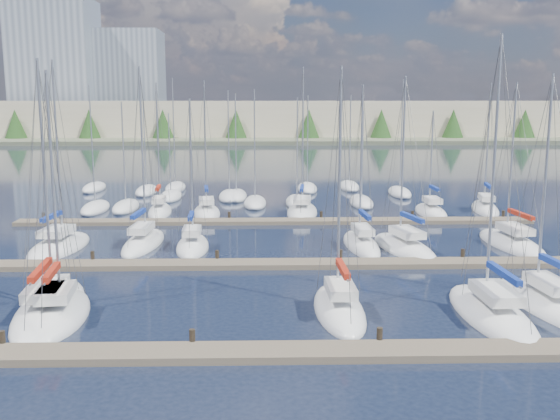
{
  "coord_description": "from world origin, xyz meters",
  "views": [
    {
      "loc": [
        -0.87,
        -22.29,
        10.47
      ],
      "look_at": [
        0.0,
        14.0,
        4.0
      ],
      "focal_mm": 40.0,
      "sensor_mm": 36.0,
      "label": 1
    }
  ],
  "objects_px": {
    "sailboat_r": "(485,209)",
    "sailboat_c": "(59,314)",
    "sailboat_d": "(339,309)",
    "sailboat_q": "(431,212)",
    "sailboat_h": "(59,246)",
    "sailboat_o": "(207,212)",
    "sailboat_f": "(544,303)",
    "sailboat_i": "(143,243)",
    "sailboat_m": "(511,243)",
    "sailboat_k": "(361,244)",
    "sailboat_p": "(302,211)",
    "sailboat_l": "(404,247)",
    "sailboat_j": "(193,246)",
    "sailboat_n": "(160,211)",
    "sailboat_e": "(491,313)",
    "sailboat_b": "(50,309)"
  },
  "relations": [
    {
      "from": "sailboat_b",
      "to": "sailboat_f",
      "type": "distance_m",
      "value": 25.02
    },
    {
      "from": "sailboat_q",
      "to": "sailboat_h",
      "type": "relative_size",
      "value": 0.73
    },
    {
      "from": "sailboat_j",
      "to": "sailboat_m",
      "type": "relative_size",
      "value": 0.91
    },
    {
      "from": "sailboat_l",
      "to": "sailboat_m",
      "type": "distance_m",
      "value": 8.09
    },
    {
      "from": "sailboat_i",
      "to": "sailboat_m",
      "type": "bearing_deg",
      "value": 2.09
    },
    {
      "from": "sailboat_b",
      "to": "sailboat_n",
      "type": "xyz_separation_m",
      "value": [
        0.96,
        27.26,
        0.03
      ]
    },
    {
      "from": "sailboat_d",
      "to": "sailboat_j",
      "type": "height_order",
      "value": "sailboat_d"
    },
    {
      "from": "sailboat_b",
      "to": "sailboat_l",
      "type": "bearing_deg",
      "value": 25.0
    },
    {
      "from": "sailboat_n",
      "to": "sailboat_o",
      "type": "bearing_deg",
      "value": -13.24
    },
    {
      "from": "sailboat_b",
      "to": "sailboat_m",
      "type": "bearing_deg",
      "value": 19.01
    },
    {
      "from": "sailboat_d",
      "to": "sailboat_j",
      "type": "relative_size",
      "value": 1.13
    },
    {
      "from": "sailboat_l",
      "to": "sailboat_q",
      "type": "xyz_separation_m",
      "value": [
        5.56,
        13.89,
        0.0
      ]
    },
    {
      "from": "sailboat_d",
      "to": "sailboat_l",
      "type": "xyz_separation_m",
      "value": [
        6.11,
        12.93,
        -0.01
      ]
    },
    {
      "from": "sailboat_b",
      "to": "sailboat_h",
      "type": "distance_m",
      "value": 14.01
    },
    {
      "from": "sailboat_m",
      "to": "sailboat_n",
      "type": "bearing_deg",
      "value": 149.02
    },
    {
      "from": "sailboat_l",
      "to": "sailboat_i",
      "type": "height_order",
      "value": "sailboat_i"
    },
    {
      "from": "sailboat_p",
      "to": "sailboat_k",
      "type": "distance_m",
      "value": 13.83
    },
    {
      "from": "sailboat_r",
      "to": "sailboat_k",
      "type": "xyz_separation_m",
      "value": [
        -14.05,
        -14.43,
        -0.0
      ]
    },
    {
      "from": "sailboat_j",
      "to": "sailboat_p",
      "type": "bearing_deg",
      "value": 55.07
    },
    {
      "from": "sailboat_f",
      "to": "sailboat_o",
      "type": "height_order",
      "value": "sailboat_o"
    },
    {
      "from": "sailboat_r",
      "to": "sailboat_c",
      "type": "relative_size",
      "value": 1.01
    },
    {
      "from": "sailboat_d",
      "to": "sailboat_q",
      "type": "height_order",
      "value": "sailboat_d"
    },
    {
      "from": "sailboat_r",
      "to": "sailboat_j",
      "type": "xyz_separation_m",
      "value": [
        -26.12,
        -14.68,
        -0.0
      ]
    },
    {
      "from": "sailboat_p",
      "to": "sailboat_n",
      "type": "relative_size",
      "value": 1.11
    },
    {
      "from": "sailboat_d",
      "to": "sailboat_j",
      "type": "distance_m",
      "value": 16.27
    },
    {
      "from": "sailboat_l",
      "to": "sailboat_k",
      "type": "xyz_separation_m",
      "value": [
        -2.88,
        0.99,
        0.02
      ]
    },
    {
      "from": "sailboat_e",
      "to": "sailboat_f",
      "type": "relative_size",
      "value": 1.14
    },
    {
      "from": "sailboat_b",
      "to": "sailboat_f",
      "type": "xyz_separation_m",
      "value": [
        25.02,
        0.26,
        0.01
      ]
    },
    {
      "from": "sailboat_r",
      "to": "sailboat_f",
      "type": "height_order",
      "value": "sailboat_r"
    },
    {
      "from": "sailboat_p",
      "to": "sailboat_e",
      "type": "height_order",
      "value": "sailboat_e"
    },
    {
      "from": "sailboat_k",
      "to": "sailboat_o",
      "type": "bearing_deg",
      "value": 130.12
    },
    {
      "from": "sailboat_j",
      "to": "sailboat_o",
      "type": "bearing_deg",
      "value": 88.25
    },
    {
      "from": "sailboat_r",
      "to": "sailboat_o",
      "type": "bearing_deg",
      "value": -167.25
    },
    {
      "from": "sailboat_p",
      "to": "sailboat_b",
      "type": "bearing_deg",
      "value": -112.68
    },
    {
      "from": "sailboat_h",
      "to": "sailboat_f",
      "type": "bearing_deg",
      "value": -20.6
    },
    {
      "from": "sailboat_c",
      "to": "sailboat_p",
      "type": "relative_size",
      "value": 0.89
    },
    {
      "from": "sailboat_l",
      "to": "sailboat_q",
      "type": "bearing_deg",
      "value": 55.6
    },
    {
      "from": "sailboat_q",
      "to": "sailboat_k",
      "type": "bearing_deg",
      "value": -124.16
    },
    {
      "from": "sailboat_p",
      "to": "sailboat_m",
      "type": "distance_m",
      "value": 19.61
    },
    {
      "from": "sailboat_h",
      "to": "sailboat_o",
      "type": "relative_size",
      "value": 1.08
    },
    {
      "from": "sailboat_d",
      "to": "sailboat_b",
      "type": "relative_size",
      "value": 0.97
    },
    {
      "from": "sailboat_f",
      "to": "sailboat_n",
      "type": "bearing_deg",
      "value": 126.45
    },
    {
      "from": "sailboat_e",
      "to": "sailboat_n",
      "type": "bearing_deg",
      "value": 124.51
    },
    {
      "from": "sailboat_n",
      "to": "sailboat_d",
      "type": "bearing_deg",
      "value": -68.19
    },
    {
      "from": "sailboat_j",
      "to": "sailboat_k",
      "type": "relative_size",
      "value": 0.92
    },
    {
      "from": "sailboat_i",
      "to": "sailboat_h",
      "type": "bearing_deg",
      "value": -166.82
    },
    {
      "from": "sailboat_d",
      "to": "sailboat_m",
      "type": "relative_size",
      "value": 1.03
    },
    {
      "from": "sailboat_i",
      "to": "sailboat_q",
      "type": "xyz_separation_m",
      "value": [
        24.21,
        12.02,
        -0.02
      ]
    },
    {
      "from": "sailboat_h",
      "to": "sailboat_i",
      "type": "bearing_deg",
      "value": 13.26
    },
    {
      "from": "sailboat_l",
      "to": "sailboat_h",
      "type": "height_order",
      "value": "sailboat_h"
    }
  ]
}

